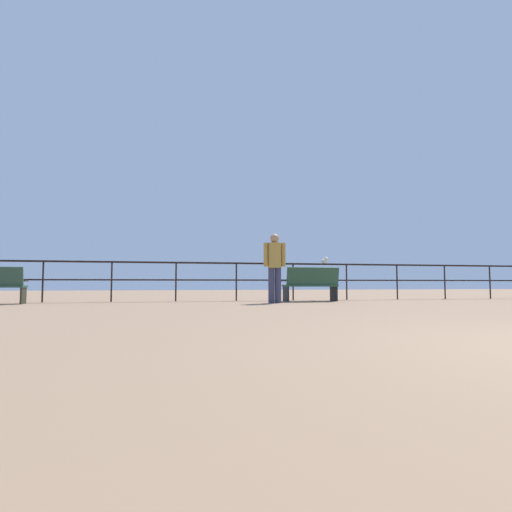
% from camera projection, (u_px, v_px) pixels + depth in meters
% --- Properties ---
extents(pier_railing, '(24.24, 0.05, 1.11)m').
position_uv_depth(pier_railing, '(293.00, 273.00, 12.26)').
color(pier_railing, black).
rests_on(pier_railing, ground_plane).
extents(bench_near_left, '(1.53, 0.71, 0.95)m').
position_uv_depth(bench_near_left, '(311.00, 283.00, 11.41)').
color(bench_near_left, '#284B35').
rests_on(bench_near_left, ground_plane).
extents(person_by_bench, '(0.57, 0.34, 1.77)m').
position_uv_depth(person_by_bench, '(275.00, 263.00, 10.47)').
color(person_by_bench, '#343750').
rests_on(person_by_bench, ground_plane).
extents(seagull_on_rail, '(0.20, 0.41, 0.19)m').
position_uv_depth(seagull_on_rail, '(325.00, 261.00, 12.48)').
color(seagull_on_rail, white).
rests_on(seagull_on_rail, pier_railing).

